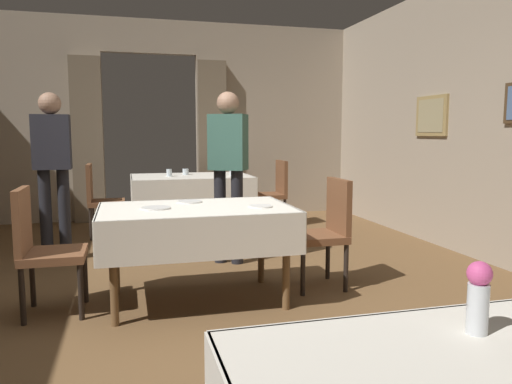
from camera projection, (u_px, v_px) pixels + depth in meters
ground at (184, 311)px, 3.64m from camera, size 10.08×10.08×0.00m
wall_back at (151, 120)px, 7.47m from camera, size 6.40×0.27×3.00m
dining_table_mid at (196, 220)px, 3.79m from camera, size 1.47×0.94×0.75m
dining_table_far at (191, 183)px, 6.54m from camera, size 1.57×1.04×0.75m
chair_mid_right at (326, 227)px, 4.18m from camera, size 0.44×0.44×0.93m
chair_mid_left at (41, 245)px, 3.53m from camera, size 0.44×0.44×0.93m
chair_far_left at (100, 197)px, 6.19m from camera, size 0.44×0.44×0.93m
chair_far_right at (274, 190)px, 6.92m from camera, size 0.44×0.44×0.93m
flower_vase_near at (478, 295)px, 1.39m from camera, size 0.07×0.07×0.21m
plate_mid_a at (260, 206)px, 3.77m from camera, size 0.18×0.18×0.01m
plate_mid_b at (156, 208)px, 3.68m from camera, size 0.22×0.22×0.01m
plate_mid_c at (190, 202)px, 4.02m from camera, size 0.20×0.20×0.01m
glass_far_a at (169, 173)px, 6.39m from camera, size 0.07×0.07×0.10m
glass_far_b at (232, 172)px, 6.49m from camera, size 0.07×0.07×0.09m
glass_far_c at (186, 172)px, 6.64m from camera, size 0.08×0.08×0.08m
person_waiter_by_doorway at (53, 162)px, 4.97m from camera, size 0.36×0.23×1.72m
person_diner_standing_aside at (228, 162)px, 4.88m from camera, size 0.42×0.37×1.72m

